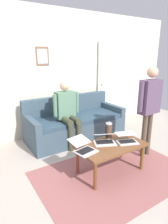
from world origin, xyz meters
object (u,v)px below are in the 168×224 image
(laptop_center, at_px, (104,140))
(laptop_right, at_px, (84,148))
(couch, at_px, (75,124))
(french_press, at_px, (109,130))
(interior_door, at_px, (110,83))
(person_seated, at_px, (67,110))
(person_standing, at_px, (150,101))
(laptop_left, at_px, (127,139))
(coffee_table, at_px, (111,147))

(laptop_center, distance_m, laptop_right, 0.41)
(couch, height_order, laptop_right, couch)
(laptop_center, xyz_separation_m, french_press, (-0.17, -0.11, 0.08))
(laptop_right, bearing_deg, interior_door, -137.24)
(interior_door, distance_m, person_seated, 1.86)
(couch, bearing_deg, person_standing, 115.79)
(laptop_left, bearing_deg, french_press, -63.42)
(coffee_table, height_order, laptop_left, laptop_left)
(interior_door, relative_size, laptop_right, 4.89)
(couch, bearing_deg, laptop_right, 64.83)
(couch, bearing_deg, french_press, 86.98)
(laptop_center, bearing_deg, person_seated, -87.13)
(laptop_left, xyz_separation_m, laptop_center, (0.31, -0.16, 0.00))
(coffee_table, relative_size, laptop_center, 2.50)
(couch, distance_m, laptop_left, 1.50)
(coffee_table, relative_size, laptop_right, 2.45)
(laptop_center, relative_size, person_standing, 0.26)
(interior_door, bearing_deg, person_standing, 68.99)
(couch, height_order, laptop_left, couch)
(laptop_center, distance_m, person_seated, 1.12)
(laptop_left, bearing_deg, person_standing, -169.57)
(coffee_table, distance_m, person_seated, 1.24)
(laptop_center, bearing_deg, french_press, -147.75)
(laptop_center, height_order, person_standing, person_standing)
(coffee_table, bearing_deg, interior_door, -129.24)
(laptop_left, height_order, person_standing, person_standing)
(couch, distance_m, laptop_right, 1.53)
(couch, xyz_separation_m, french_press, (0.06, 1.21, 0.28))
(coffee_table, xyz_separation_m, laptop_right, (0.46, -0.05, 0.10))
(laptop_center, relative_size, laptop_right, 0.98)
(laptop_right, relative_size, person_standing, 0.27)
(french_press, bearing_deg, couch, -93.02)
(laptop_center, bearing_deg, laptop_left, 152.29)
(coffee_table, distance_m, laptop_left, 0.28)
(laptop_right, relative_size, person_seated, 0.33)
(laptop_left, relative_size, french_press, 1.41)
(laptop_left, relative_size, person_standing, 0.25)
(interior_door, relative_size, couch, 1.00)
(laptop_right, bearing_deg, coffee_table, 173.63)
(person_standing, bearing_deg, couch, -64.21)
(laptop_center, height_order, french_press, french_press)
(french_press, bearing_deg, interior_door, -130.16)
(interior_door, bearing_deg, person_seated, 23.59)
(laptop_right, bearing_deg, french_press, -164.65)
(interior_door, relative_size, french_press, 7.41)
(interior_door, relative_size, laptop_left, 5.24)
(laptop_right, distance_m, french_press, 0.61)
(laptop_right, bearing_deg, person_standing, 179.87)
(person_standing, bearing_deg, laptop_right, -0.13)
(laptop_left, height_order, person_seated, person_seated)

